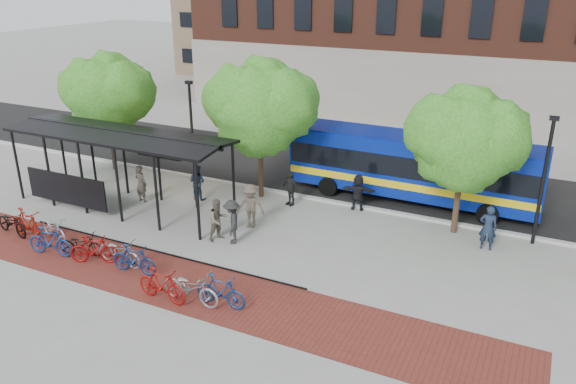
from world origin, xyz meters
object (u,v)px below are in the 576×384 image
at_px(bike_1, 28,224).
at_px(pedestrian_9, 232,222).
at_px(tree_c, 467,137).
at_px(bike_2, 54,228).
at_px(bike_11, 221,291).
at_px(pedestrian_4, 291,188).
at_px(bike_10, 191,287).
at_px(tree_b, 262,104).
at_px(pedestrian_7, 488,228).
at_px(bike_4, 81,244).
at_px(pedestrian_1, 141,184).
at_px(bike_7, 134,259).
at_px(bike_0, 12,223).
at_px(bus_shelter, 116,143).
at_px(bike_5, 94,250).
at_px(bike_6, 119,252).
at_px(pedestrian_2, 197,182).
at_px(lamp_post_left, 192,129).
at_px(bike_9, 162,285).
at_px(pedestrian_8, 218,220).
at_px(pedestrian_5, 358,192).
at_px(tree_a, 108,91).
at_px(bike_3, 50,241).

relative_size(bike_1, pedestrian_9, 1.15).
height_order(tree_c, bike_2, tree_c).
relative_size(bike_11, pedestrian_4, 1.14).
height_order(bike_10, pedestrian_9, pedestrian_9).
distance_m(tree_b, pedestrian_7, 10.94).
xyz_separation_m(bike_4, pedestrian_1, (-1.41, 5.20, 0.44)).
bearing_deg(bike_1, bike_10, -88.57).
bearing_deg(bike_7, tree_b, -8.50).
bearing_deg(bike_0, bus_shelter, -15.17).
bearing_deg(bike_10, bike_5, 83.82).
bearing_deg(bike_6, pedestrian_1, 35.55).
bearing_deg(pedestrian_2, tree_c, -172.80).
xyz_separation_m(bike_1, bike_6, (4.76, -0.09, -0.10)).
relative_size(lamp_post_left, bike_7, 2.82).
bearing_deg(bike_9, tree_c, -35.74).
bearing_deg(bike_7, bus_shelter, 40.73).
relative_size(bike_4, bike_10, 0.80).
height_order(bus_shelter, bike_9, bus_shelter).
xyz_separation_m(bike_4, pedestrian_2, (0.74, 6.59, 0.39)).
xyz_separation_m(bus_shelter, pedestrian_7, (15.52, 2.78, -2.10)).
height_order(lamp_post_left, bike_5, lamp_post_left).
distance_m(pedestrian_2, pedestrian_8, 4.53).
height_order(bike_2, bike_6, bike_6).
height_order(bike_4, pedestrian_1, pedestrian_1).
distance_m(pedestrian_8, pedestrian_9, 0.64).
height_order(tree_c, pedestrian_8, tree_c).
bearing_deg(pedestrian_7, pedestrian_4, -8.68).
bearing_deg(bus_shelter, tree_c, 15.06).
relative_size(bike_4, pedestrian_9, 0.95).
bearing_deg(bike_6, pedestrian_4, -18.57).
height_order(bike_4, pedestrian_2, pedestrian_2).
relative_size(bike_1, bike_7, 1.13).
xyz_separation_m(tree_b, bike_7, (-0.65, -8.43, -3.91)).
bearing_deg(bike_2, pedestrian_2, -7.60).
distance_m(lamp_post_left, pedestrian_9, 7.60).
height_order(bike_2, pedestrian_5, pedestrian_5).
height_order(lamp_post_left, bike_1, lamp_post_left).
distance_m(bike_0, bike_6, 5.66).
relative_size(tree_a, bike_10, 2.89).
height_order(bike_0, bike_11, bike_11).
bearing_deg(pedestrian_2, pedestrian_4, -164.20).
relative_size(tree_c, pedestrian_5, 3.57).
bearing_deg(pedestrian_2, tree_b, -148.70).
bearing_deg(pedestrian_9, pedestrian_7, 84.33).
height_order(tree_c, pedestrian_9, tree_c).
bearing_deg(bike_11, pedestrian_8, 32.92).
relative_size(bike_1, pedestrian_1, 1.16).
height_order(bus_shelter, bike_3, bus_shelter).
bearing_deg(pedestrian_5, pedestrian_8, 44.06).
distance_m(bike_4, bike_6, 1.81).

